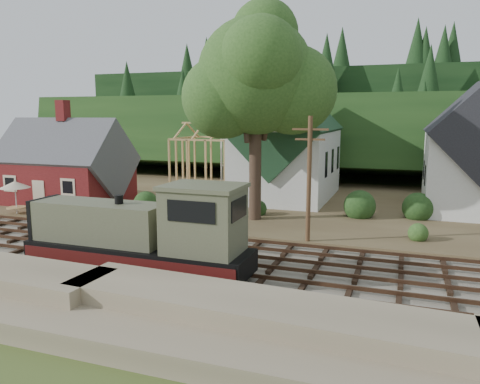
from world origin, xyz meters
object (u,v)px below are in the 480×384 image
(car_blue, at_px, (194,204))
(car_green, at_px, (47,197))
(patio_set, at_px, (15,186))
(locomotive, at_px, (145,236))

(car_blue, relative_size, car_green, 1.01)
(car_green, bearing_deg, patio_set, 171.69)
(locomotive, xyz_separation_m, patio_set, (-16.85, 8.50, 0.42))
(car_blue, relative_size, patio_set, 1.30)
(locomotive, relative_size, car_green, 3.52)
(car_blue, distance_m, car_green, 13.73)
(locomotive, distance_m, car_blue, 14.58)
(locomotive, height_order, car_green, locomotive)
(locomotive, relative_size, patio_set, 4.52)
(car_green, height_order, patio_set, patio_set)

